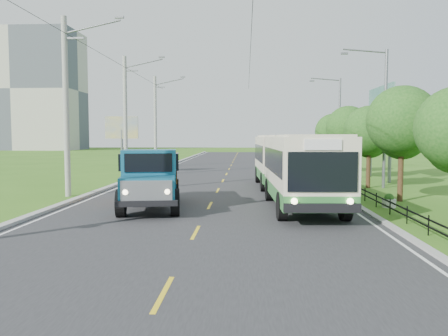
# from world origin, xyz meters

# --- Properties ---
(ground) EXTENTS (240.00, 240.00, 0.00)m
(ground) POSITION_xyz_m (0.00, 0.00, 0.00)
(ground) COLOR #336517
(ground) RESTS_ON ground
(road) EXTENTS (14.00, 120.00, 0.02)m
(road) POSITION_xyz_m (0.00, 20.00, 0.01)
(road) COLOR #28282B
(road) RESTS_ON ground
(curb_left) EXTENTS (0.40, 120.00, 0.15)m
(curb_left) POSITION_xyz_m (-7.20, 20.00, 0.07)
(curb_left) COLOR #9E9E99
(curb_left) RESTS_ON ground
(curb_right) EXTENTS (0.30, 120.00, 0.10)m
(curb_right) POSITION_xyz_m (7.15, 20.00, 0.05)
(curb_right) COLOR #9E9E99
(curb_right) RESTS_ON ground
(edge_line_left) EXTENTS (0.12, 120.00, 0.00)m
(edge_line_left) POSITION_xyz_m (-6.65, 20.00, 0.02)
(edge_line_left) COLOR silver
(edge_line_left) RESTS_ON road
(edge_line_right) EXTENTS (0.12, 120.00, 0.00)m
(edge_line_right) POSITION_xyz_m (6.65, 20.00, 0.02)
(edge_line_right) COLOR silver
(edge_line_right) RESTS_ON road
(centre_dash) EXTENTS (0.12, 2.20, 0.00)m
(centre_dash) POSITION_xyz_m (0.00, 0.00, 0.02)
(centre_dash) COLOR yellow
(centre_dash) RESTS_ON road
(railing_right) EXTENTS (0.04, 40.00, 0.60)m
(railing_right) POSITION_xyz_m (8.00, 14.00, 0.30)
(railing_right) COLOR black
(railing_right) RESTS_ON ground
(pole_near) EXTENTS (3.51, 0.32, 10.00)m
(pole_near) POSITION_xyz_m (-8.26, 9.00, 5.09)
(pole_near) COLOR gray
(pole_near) RESTS_ON ground
(pole_mid) EXTENTS (3.51, 0.32, 10.00)m
(pole_mid) POSITION_xyz_m (-8.26, 21.00, 5.09)
(pole_mid) COLOR gray
(pole_mid) RESTS_ON ground
(pole_far) EXTENTS (3.51, 0.32, 10.00)m
(pole_far) POSITION_xyz_m (-8.26, 33.00, 5.09)
(pole_far) COLOR gray
(pole_far) RESTS_ON ground
(tree_third) EXTENTS (3.60, 3.62, 6.00)m
(tree_third) POSITION_xyz_m (9.86, 8.14, 3.99)
(tree_third) COLOR #382314
(tree_third) RESTS_ON ground
(tree_fourth) EXTENTS (3.24, 3.31, 5.40)m
(tree_fourth) POSITION_xyz_m (9.86, 14.14, 3.59)
(tree_fourth) COLOR #382314
(tree_fourth) RESTS_ON ground
(tree_fifth) EXTENTS (3.48, 3.52, 5.80)m
(tree_fifth) POSITION_xyz_m (9.86, 20.14, 3.85)
(tree_fifth) COLOR #382314
(tree_fifth) RESTS_ON ground
(tree_back) EXTENTS (3.30, 3.36, 5.50)m
(tree_back) POSITION_xyz_m (9.86, 26.14, 3.65)
(tree_back) COLOR #382314
(tree_back) RESTS_ON ground
(streetlight_mid) EXTENTS (3.02, 0.20, 9.07)m
(streetlight_mid) POSITION_xyz_m (10.64, 14.00, 4.90)
(streetlight_mid) COLOR slate
(streetlight_mid) RESTS_ON ground
(streetlight_far) EXTENTS (3.02, 0.20, 9.07)m
(streetlight_far) POSITION_xyz_m (10.64, 28.00, 4.90)
(streetlight_far) COLOR slate
(streetlight_far) RESTS_ON ground
(planter_near) EXTENTS (0.64, 0.64, 0.67)m
(planter_near) POSITION_xyz_m (8.60, 6.00, 0.29)
(planter_near) COLOR silver
(planter_near) RESTS_ON ground
(planter_mid) EXTENTS (0.64, 0.64, 0.67)m
(planter_mid) POSITION_xyz_m (8.60, 14.00, 0.29)
(planter_mid) COLOR silver
(planter_mid) RESTS_ON ground
(planter_far) EXTENTS (0.64, 0.64, 0.67)m
(planter_far) POSITION_xyz_m (8.60, 22.00, 0.29)
(planter_far) COLOR silver
(planter_far) RESTS_ON ground
(billboard_left) EXTENTS (3.00, 0.20, 5.20)m
(billboard_left) POSITION_xyz_m (-9.50, 24.00, 3.87)
(billboard_left) COLOR slate
(billboard_left) RESTS_ON ground
(billboard_right) EXTENTS (0.24, 6.00, 7.30)m
(billboard_right) POSITION_xyz_m (12.30, 20.00, 5.34)
(billboard_right) COLOR slate
(billboard_right) RESTS_ON ground
(apartment_near) EXTENTS (28.00, 14.00, 30.00)m
(apartment_near) POSITION_xyz_m (-55.00, 95.00, 15.00)
(apartment_near) COLOR #B7B2A3
(apartment_near) RESTS_ON ground
(bus) EXTENTS (3.51, 17.55, 3.37)m
(bus) POSITION_xyz_m (4.19, 9.52, 2.03)
(bus) COLOR #2F7633
(bus) RESTS_ON ground
(dump_truck) EXTENTS (3.53, 6.94, 2.79)m
(dump_truck) POSITION_xyz_m (-2.73, 5.25, 1.58)
(dump_truck) COLOR #145978
(dump_truck) RESTS_ON ground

